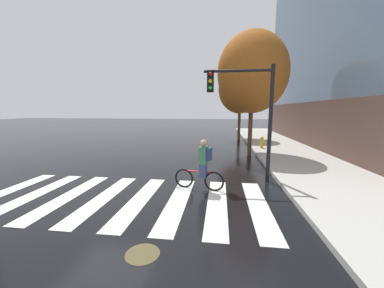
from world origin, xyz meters
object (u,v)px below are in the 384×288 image
Objects in this scene: manhole_cover at (143,254)px; street_tree_mid at (240,88)px; cyclist at (202,165)px; traffic_light_near at (247,103)px; street_tree_near at (252,73)px; fire_hydrant at (262,142)px.

street_tree_mid is at bearing 79.43° from manhole_cover.
cyclist is 13.34m from street_tree_mid.
street_tree_mid reaches higher than cyclist.
traffic_light_near is 0.61× the size of street_tree_near.
cyclist reaches higher than manhole_cover.
street_tree_near is (0.78, 4.87, 1.83)m from traffic_light_near.
cyclist is at bearing -99.79° from street_tree_mid.
traffic_light_near is (2.32, 4.64, 2.86)m from manhole_cover.
traffic_light_near reaches higher than fire_hydrant.
manhole_cover is 16.97m from street_tree_mid.
manhole_cover is 0.38× the size of cyclist.
fire_hydrant is at bearing 74.82° from traffic_light_near.
manhole_cover is at bearing -100.57° from street_tree_mid.
traffic_light_near is at bearing -99.07° from street_tree_near.
cyclist is at bearing -112.91° from fire_hydrant.
manhole_cover is at bearing -110.10° from fire_hydrant.
manhole_cover is 11.04m from street_tree_near.
manhole_cover is 11.97m from fire_hydrant.
manhole_cover is at bearing -108.06° from street_tree_near.
fire_hydrant is (3.29, 7.79, -0.31)m from cyclist.
traffic_light_near is at bearing -105.18° from fire_hydrant.
street_tree_mid reaches higher than manhole_cover.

